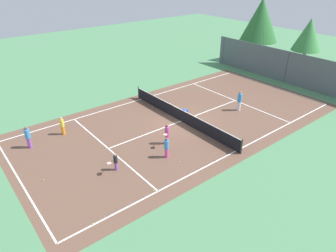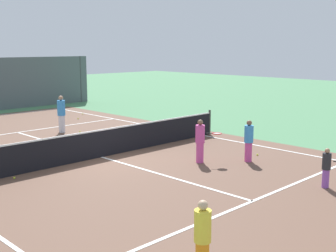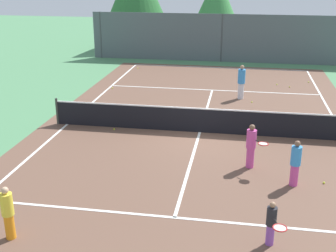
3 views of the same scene
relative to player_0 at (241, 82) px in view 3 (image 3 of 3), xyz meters
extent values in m
plane|color=#4C8456|center=(-1.49, -5.05, -0.86)|extent=(80.00, 80.00, 0.00)
cube|color=brown|center=(-1.49, -5.05, -0.86)|extent=(13.00, 25.00, 0.00)
cube|color=white|center=(-6.99, -5.05, -0.85)|extent=(0.10, 24.00, 0.01)
cube|color=white|center=(-1.49, 6.95, -0.85)|extent=(11.00, 0.10, 0.01)
cube|color=white|center=(-1.49, -11.45, -0.85)|extent=(11.00, 0.10, 0.01)
cube|color=white|center=(-1.49, 1.35, -0.85)|extent=(11.00, 0.10, 0.01)
cube|color=white|center=(-1.49, -5.05, -0.85)|extent=(0.10, 12.80, 0.01)
cylinder|color=#333833|center=(-7.39, -5.05, -0.31)|extent=(0.10, 0.10, 1.10)
cube|color=black|center=(-1.49, -5.05, -0.38)|extent=(11.80, 0.03, 0.95)
cube|color=white|center=(-1.49, -5.05, 0.12)|extent=(11.80, 0.04, 0.05)
cube|color=#515B60|center=(-1.49, 8.95, 0.74)|extent=(18.00, 0.06, 3.20)
cylinder|color=#3F4447|center=(-9.99, 8.95, 0.74)|extent=(0.12, 0.12, 3.20)
cylinder|color=#3F4447|center=(-1.49, 8.95, 0.74)|extent=(0.12, 0.12, 3.20)
cylinder|color=brown|center=(-2.22, 13.39, 0.36)|extent=(0.34, 0.34, 2.43)
cylinder|color=brown|center=(-8.41, 13.30, 0.33)|extent=(0.45, 0.45, 2.37)
cylinder|color=silver|center=(0.00, 0.00, -0.47)|extent=(0.29, 0.29, 0.78)
cylinder|color=#388CD8|center=(0.00, 0.00, 0.27)|extent=(0.36, 0.36, 0.68)
sphere|color=#A37556|center=(0.00, 0.00, 0.71)|extent=(0.21, 0.21, 0.21)
cylinder|color=purple|center=(0.88, -12.21, -0.60)|extent=(0.19, 0.19, 0.52)
cylinder|color=#232328|center=(0.88, -12.21, -0.11)|extent=(0.24, 0.24, 0.46)
sphere|color=#A37556|center=(0.88, -12.21, 0.19)|extent=(0.14, 0.14, 0.14)
cylinder|color=black|center=(0.96, -12.47, -0.09)|extent=(0.09, 0.20, 0.03)
torus|color=red|center=(1.04, -12.71, -0.09)|extent=(0.41, 0.41, 0.03)
cylinder|color=silver|center=(1.04, -12.71, -0.09)|extent=(0.34, 0.34, 0.00)
cylinder|color=orange|center=(-5.22, -13.01, -0.54)|extent=(0.23, 0.23, 0.64)
cylinder|color=yellow|center=(-5.22, -13.01, 0.06)|extent=(0.29, 0.29, 0.56)
sphere|color=tan|center=(-5.22, -13.01, 0.42)|extent=(0.17, 0.17, 0.17)
cylinder|color=#D14799|center=(1.72, -9.04, -0.53)|extent=(0.24, 0.24, 0.66)
cylinder|color=#388CD8|center=(1.72, -9.04, 0.10)|extent=(0.30, 0.30, 0.58)
sphere|color=brown|center=(1.72, -9.04, 0.48)|extent=(0.18, 0.18, 0.18)
cylinder|color=#D14799|center=(0.43, -7.98, -0.52)|extent=(0.25, 0.25, 0.69)
cylinder|color=#D14799|center=(0.43, -7.98, 0.13)|extent=(0.31, 0.31, 0.60)
sphere|color=brown|center=(0.43, -7.98, 0.52)|extent=(0.19, 0.19, 0.19)
cylinder|color=black|center=(0.63, -8.22, 0.16)|extent=(0.15, 0.17, 0.03)
torus|color=red|center=(0.79, -8.41, 0.16)|extent=(0.46, 0.46, 0.03)
cylinder|color=silver|center=(0.79, -8.41, 0.16)|extent=(0.39, 0.39, 0.00)
cube|color=blue|center=(-2.33, -3.93, -0.68)|extent=(0.44, 0.30, 0.36)
sphere|color=#CCE533|center=(-2.41, -3.93, -0.47)|extent=(0.07, 0.07, 0.07)
sphere|color=#CCE533|center=(-2.24, -3.88, -0.47)|extent=(0.07, 0.07, 0.07)
sphere|color=#CCE533|center=(-0.22, -3.33, -0.83)|extent=(0.07, 0.07, 0.07)
sphere|color=#CCE533|center=(-4.89, -5.37, -0.83)|extent=(0.07, 0.07, 0.07)
sphere|color=#CCE533|center=(3.72, 3.90, -0.83)|extent=(0.07, 0.07, 0.07)
sphere|color=#CCE533|center=(2.58, 2.63, -0.83)|extent=(0.07, 0.07, 0.07)
sphere|color=#CCE533|center=(1.94, 3.01, -0.83)|extent=(0.07, 0.07, 0.07)
sphere|color=#CCE533|center=(2.64, -8.79, -0.83)|extent=(0.07, 0.07, 0.07)
sphere|color=#CCE533|center=(-6.78, 0.76, -0.83)|extent=(0.07, 0.07, 0.07)
sphere|color=#CCE533|center=(0.55, -0.61, -0.83)|extent=(0.07, 0.07, 0.07)
sphere|color=#CCE533|center=(-6.59, 5.82, -0.83)|extent=(0.07, 0.07, 0.07)
camera|label=1|loc=(14.44, -19.10, 10.12)|focal=32.75mm
camera|label=2|loc=(-10.54, -17.57, 3.00)|focal=47.50mm
camera|label=3|loc=(0.04, -21.33, 5.28)|focal=47.34mm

